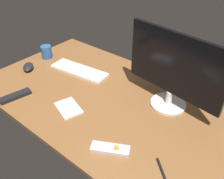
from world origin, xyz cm
name	(u,v)px	position (x,y,z in cm)	size (l,w,h in cm)	color
desk	(103,96)	(0.00, 0.00, 1.00)	(140.00, 84.00, 2.00)	brown
monitor	(174,70)	(31.97, 15.39, 23.14)	(52.44, 18.50, 39.64)	silver
keyboard	(79,70)	(-28.56, 9.51, 2.69)	(38.04, 11.82, 1.39)	white
computer_mouse	(28,67)	(-55.50, -9.74, 3.89)	(10.66, 6.32, 3.78)	black
media_remote	(111,149)	(28.19, -27.41, 2.91)	(17.01, 12.58, 3.17)	#B7B7BC
tv_remote	(15,96)	(-35.49, -32.16, 3.04)	(16.94, 4.67, 2.09)	black
coffee_mug	(46,52)	(-59.30, 8.41, 6.35)	(7.22, 7.22, 8.71)	#28518C
notepad	(68,108)	(-6.11, -20.12, 2.41)	(14.78, 10.15, 0.82)	silver
pen	(163,174)	(51.34, -23.91, 2.49)	(0.98, 0.98, 14.61)	black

